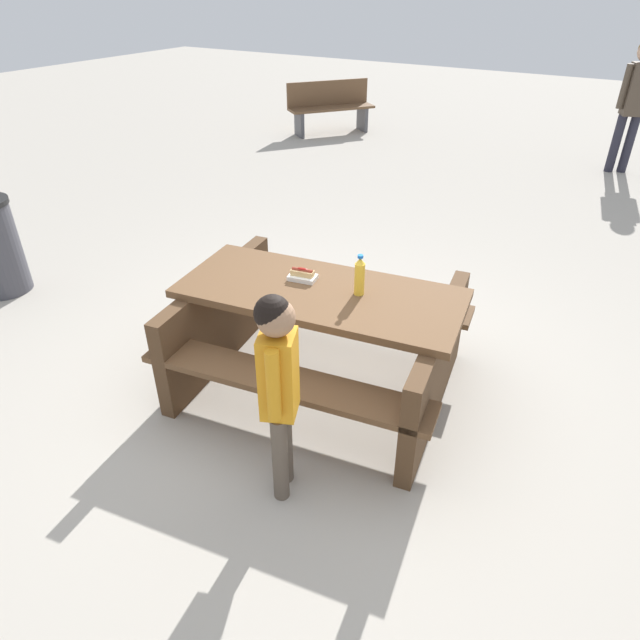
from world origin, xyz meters
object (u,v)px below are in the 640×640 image
object	(u,v)px
park_bench_mid	(330,106)
bystander_adult	(637,90)
hotdog_tray	(303,275)
child_in_coat	(278,375)
picnic_table	(320,330)
soda_bottle	(360,276)

from	to	relation	value
park_bench_mid	bystander_adult	distance (m)	4.72
hotdog_tray	child_in_coat	xyz separation A→B (m)	(-0.47, 0.96, 0.00)
picnic_table	hotdog_tray	world-z (taller)	hotdog_tray
soda_bottle	park_bench_mid	size ratio (longest dim) A/B	0.19
soda_bottle	child_in_coat	size ratio (longest dim) A/B	0.22
soda_bottle	park_bench_mid	bearing A→B (deg)	-58.64
soda_bottle	hotdog_tray	world-z (taller)	soda_bottle
park_bench_mid	bystander_adult	xyz separation A→B (m)	(-4.68, -0.13, 0.65)
soda_bottle	park_bench_mid	xyz separation A→B (m)	(3.76, -6.17, -0.42)
soda_bottle	child_in_coat	xyz separation A→B (m)	(-0.06, 0.98, -0.09)
picnic_table	park_bench_mid	xyz separation A→B (m)	(3.52, -6.25, 0.00)
soda_bottle	park_bench_mid	world-z (taller)	soda_bottle
bystander_adult	soda_bottle	bearing A→B (deg)	81.72
hotdog_tray	bystander_adult	distance (m)	6.46
soda_bottle	park_bench_mid	distance (m)	7.23
soda_bottle	hotdog_tray	distance (m)	0.41
picnic_table	park_bench_mid	size ratio (longest dim) A/B	1.39
bystander_adult	hotdog_tray	bearing A→B (deg)	78.20
child_in_coat	bystander_adult	size ratio (longest dim) A/B	0.71
soda_bottle	child_in_coat	bearing A→B (deg)	93.70
picnic_table	soda_bottle	bearing A→B (deg)	-161.11
hotdog_tray	child_in_coat	size ratio (longest dim) A/B	0.16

